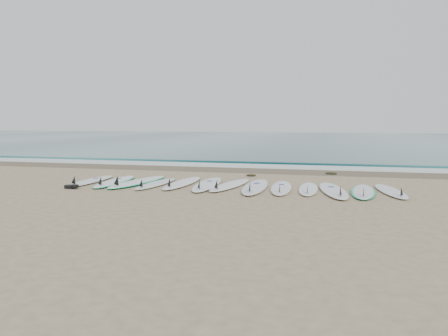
% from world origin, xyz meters
% --- Properties ---
extents(ground, '(120.00, 120.00, 0.00)m').
position_xyz_m(ground, '(0.00, 0.00, 0.00)').
color(ground, '#9D8765').
extents(ocean, '(120.00, 55.00, 0.03)m').
position_xyz_m(ocean, '(0.00, 32.50, 0.01)').
color(ocean, '#235E61').
rests_on(ocean, ground).
extents(wet_sand_band, '(120.00, 1.80, 0.01)m').
position_xyz_m(wet_sand_band, '(0.00, 4.10, 0.01)').
color(wet_sand_band, brown).
rests_on(wet_sand_band, ground).
extents(foam_band, '(120.00, 1.40, 0.04)m').
position_xyz_m(foam_band, '(0.00, 5.50, 0.02)').
color(foam_band, silver).
rests_on(foam_band, ground).
extents(wave_crest, '(120.00, 1.00, 0.10)m').
position_xyz_m(wave_crest, '(0.00, 7.00, 0.05)').
color(wave_crest, '#235E61').
rests_on(wave_crest, ground).
extents(surfboard_0, '(0.64, 2.55, 0.32)m').
position_xyz_m(surfboard_0, '(-4.11, -0.15, 0.06)').
color(surfboard_0, silver).
rests_on(surfboard_0, ground).
extents(surfboard_1, '(0.89, 2.68, 0.33)m').
position_xyz_m(surfboard_1, '(-3.37, -0.07, 0.05)').
color(surfboard_1, white).
rests_on(surfboard_1, ground).
extents(surfboard_2, '(0.98, 2.88, 0.36)m').
position_xyz_m(surfboard_2, '(-2.70, 0.01, 0.05)').
color(surfboard_2, white).
rests_on(surfboard_2, ground).
extents(surfboard_3, '(0.59, 2.40, 0.31)m').
position_xyz_m(surfboard_3, '(-2.06, -0.19, 0.05)').
color(surfboard_3, silver).
rests_on(surfboard_3, ground).
extents(surfboard_4, '(0.56, 2.68, 0.34)m').
position_xyz_m(surfboard_4, '(-1.39, 0.09, 0.06)').
color(surfboard_4, white).
rests_on(surfboard_4, ground).
extents(surfboard_5, '(0.87, 2.92, 0.37)m').
position_xyz_m(surfboard_5, '(-0.64, 0.01, 0.06)').
color(surfboard_5, white).
rests_on(surfboard_5, ground).
extents(surfboard_6, '(0.89, 2.67, 0.33)m').
position_xyz_m(surfboard_6, '(-0.01, 0.06, 0.06)').
color(surfboard_6, white).
rests_on(surfboard_6, ground).
extents(surfboard_7, '(0.77, 2.92, 0.37)m').
position_xyz_m(surfboard_7, '(0.71, -0.11, 0.06)').
color(surfboard_7, silver).
rests_on(surfboard_7, ground).
extents(surfboard_8, '(0.74, 2.58, 0.33)m').
position_xyz_m(surfboard_8, '(1.39, -0.07, 0.06)').
color(surfboard_8, white).
rests_on(surfboard_8, ground).
extents(surfboard_9, '(0.57, 2.32, 0.30)m').
position_xyz_m(surfboard_9, '(2.08, -0.06, 0.05)').
color(surfboard_9, white).
rests_on(surfboard_9, ground).
extents(surfboard_10, '(1.03, 2.81, 0.35)m').
position_xyz_m(surfboard_10, '(2.71, -0.21, 0.06)').
color(surfboard_10, white).
rests_on(surfboard_10, ground).
extents(surfboard_11, '(0.70, 2.48, 0.31)m').
position_xyz_m(surfboard_11, '(3.41, -0.12, 0.05)').
color(surfboard_11, silver).
rests_on(surfboard_11, ground).
extents(surfboard_12, '(0.86, 2.43, 0.31)m').
position_xyz_m(surfboard_12, '(4.08, 0.08, 0.05)').
color(surfboard_12, white).
rests_on(surfboard_12, ground).
extents(seaweed_near, '(0.33, 0.26, 0.06)m').
position_xyz_m(seaweed_near, '(0.10, 2.49, 0.03)').
color(seaweed_near, black).
rests_on(seaweed_near, ground).
extents(seaweed_far, '(0.39, 0.30, 0.08)m').
position_xyz_m(seaweed_far, '(2.59, 3.61, 0.04)').
color(seaweed_far, black).
rests_on(seaweed_far, ground).
extents(leash_coil, '(0.46, 0.36, 0.11)m').
position_xyz_m(leash_coil, '(-3.98, -1.25, 0.05)').
color(leash_coil, black).
rests_on(leash_coil, ground).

